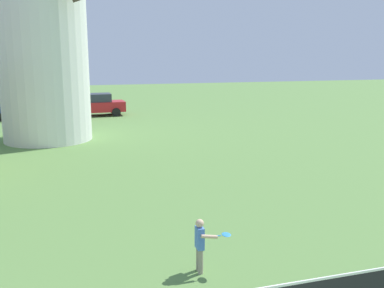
{
  "coord_description": "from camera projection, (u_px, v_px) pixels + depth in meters",
  "views": [
    {
      "loc": [
        -2.08,
        -3.11,
        4.29
      ],
      "look_at": [
        0.09,
        4.1,
        2.73
      ],
      "focal_mm": 40.87,
      "sensor_mm": 36.0,
      "label": 1
    }
  ],
  "objects": [
    {
      "name": "parked_car_blue",
      "position": [
        20.0,
        107.0,
        29.17
      ],
      "size": [
        3.92,
        2.0,
        1.56
      ],
      "color": "#334C99",
      "rests_on": "ground_plane"
    },
    {
      "name": "player_far",
      "position": [
        201.0,
        242.0,
        8.64
      ],
      "size": [
        0.68,
        0.46,
        1.12
      ],
      "color": "#9E937F",
      "rests_on": "ground_plane"
    },
    {
      "name": "parked_car_red",
      "position": [
        93.0,
        104.0,
        30.75
      ],
      "size": [
        4.38,
        1.93,
        1.56
      ],
      "color": "red",
      "rests_on": "ground_plane"
    }
  ]
}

